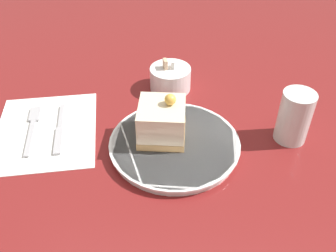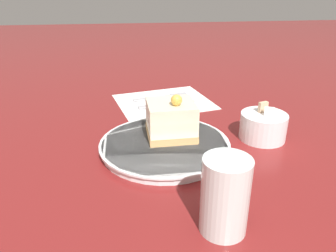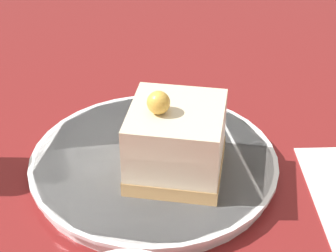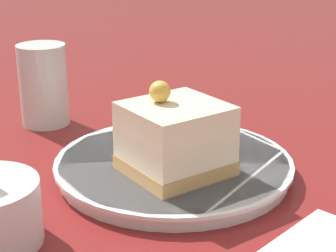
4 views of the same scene
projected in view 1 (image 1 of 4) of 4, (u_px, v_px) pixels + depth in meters
ground_plane at (191, 144)px, 0.75m from camera, size 4.00×4.00×0.00m
plate at (174, 144)px, 0.73m from camera, size 0.26×0.26×0.02m
cake_slice at (161, 122)px, 0.71m from camera, size 0.09×0.10×0.09m
napkin at (45, 130)px, 0.78m from camera, size 0.25×0.28×0.00m
fork at (32, 126)px, 0.78m from camera, size 0.05×0.16×0.00m
knife at (58, 132)px, 0.77m from camera, size 0.05×0.16×0.00m
sugar_bowl at (170, 78)px, 0.88m from camera, size 0.10×0.10×0.08m
drinking_glass at (294, 117)px, 0.73m from camera, size 0.06×0.06×0.11m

